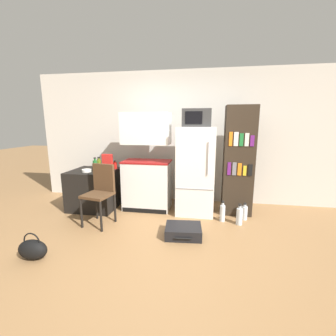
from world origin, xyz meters
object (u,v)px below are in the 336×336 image
object	(u,v)px
bowl	(87,171)
bottle_ketchup_red	(115,165)
suitcase_large_flat	(183,231)
kitchen_hutch	(147,166)
bookshelf	(238,161)
refrigerator	(196,171)
water_bottle_front	(244,213)
cereal_box	(107,162)
water_bottle_back	(222,213)
microwave	(197,118)
bottle_green_tall	(95,166)
bottle_olive_oil	(99,165)
chair	(101,189)
handbag	(33,249)
side_table	(95,189)
water_bottle_middle	(239,216)

from	to	relation	value
bowl	bottle_ketchup_red	bearing A→B (deg)	40.72
suitcase_large_flat	kitchen_hutch	bearing A→B (deg)	123.72
bookshelf	bowl	bearing A→B (deg)	-172.58
refrigerator	water_bottle_front	distance (m)	1.08
cereal_box	water_bottle_back	bearing A→B (deg)	-7.92
suitcase_large_flat	bowl	bearing A→B (deg)	154.44
refrigerator	microwave	size ratio (longest dim) A/B	3.23
bookshelf	bottle_green_tall	bearing A→B (deg)	-172.43
bottle_olive_oil	suitcase_large_flat	bearing A→B (deg)	-27.39
refrigerator	bookshelf	size ratio (longest dim) A/B	0.81
bookshelf	bowl	world-z (taller)	bookshelf
cereal_box	suitcase_large_flat	world-z (taller)	cereal_box
kitchen_hutch	chair	size ratio (longest dim) A/B	1.86
microwave	suitcase_large_flat	world-z (taller)	microwave
bookshelf	bowl	distance (m)	2.71
bottle_green_tall	bowl	xyz separation A→B (m)	(-0.17, -0.01, -0.09)
bookshelf	suitcase_large_flat	distance (m)	1.60
bottle_ketchup_red	water_bottle_front	bearing A→B (deg)	-7.02
suitcase_large_flat	water_bottle_back	bearing A→B (deg)	40.96
chair	suitcase_large_flat	size ratio (longest dim) A/B	1.76
bottle_ketchup_red	handbag	world-z (taller)	bottle_ketchup_red
bottle_green_tall	bowl	world-z (taller)	bottle_green_tall
bottle_olive_oil	water_bottle_front	bearing A→B (deg)	-2.95
bookshelf	bottle_green_tall	world-z (taller)	bookshelf
cereal_box	suitcase_large_flat	bearing A→B (deg)	-30.62
bottle_green_tall	suitcase_large_flat	xyz separation A→B (m)	(1.66, -0.70, -0.77)
kitchen_hutch	bottle_ketchup_red	distance (m)	0.65
microwave	bottle_olive_oil	bearing A→B (deg)	-178.09
bookshelf	chair	bearing A→B (deg)	-160.02
refrigerator	bowl	world-z (taller)	refrigerator
side_table	bottle_olive_oil	world-z (taller)	bottle_olive_oil
bottle_olive_oil	kitchen_hutch	bearing A→B (deg)	6.88
refrigerator	microwave	xyz separation A→B (m)	(-0.00, -0.00, 0.92)
side_table	cereal_box	distance (m)	0.58
bottle_olive_oil	suitcase_large_flat	distance (m)	2.04
microwave	bookshelf	bearing A→B (deg)	8.15
side_table	refrigerator	size ratio (longest dim) A/B	0.54
bookshelf	suitcase_large_flat	bearing A→B (deg)	-129.36
bookshelf	cereal_box	distance (m)	2.37
refrigerator	handbag	world-z (taller)	refrigerator
water_bottle_back	handbag	bearing A→B (deg)	-147.63
kitchen_hutch	cereal_box	world-z (taller)	kitchen_hutch
kitchen_hutch	bookshelf	xyz separation A→B (m)	(1.63, 0.06, 0.13)
chair	kitchen_hutch	bearing A→B (deg)	63.82
water_bottle_front	cereal_box	bearing A→B (deg)	176.17
side_table	refrigerator	world-z (taller)	refrigerator
handbag	water_bottle_front	size ratio (longest dim) A/B	1.24
bottle_ketchup_red	suitcase_large_flat	world-z (taller)	bottle_ketchup_red
chair	microwave	bearing A→B (deg)	36.48
bottle_green_tall	water_bottle_middle	world-z (taller)	bottle_green_tall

